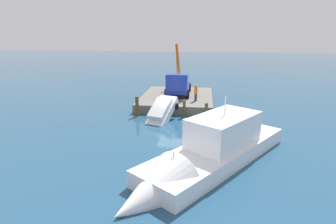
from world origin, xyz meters
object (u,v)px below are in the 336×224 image
crane_truck (178,84)px  dock_worker (196,92)px  salvaged_car (161,113)px  moored_yacht (199,164)px

crane_truck → dock_worker: 3.26m
salvaged_car → moored_yacht: moored_yacht is taller
salvaged_car → moored_yacht: 10.26m
salvaged_car → moored_yacht: (9.54, 3.78, -0.22)m
dock_worker → salvaged_car: (4.68, -3.07, -1.12)m
dock_worker → moored_yacht: size_ratio=0.13×
dock_worker → moored_yacht: 14.29m
dock_worker → moored_yacht: bearing=2.9°
crane_truck → moored_yacht: crane_truck is taller
crane_truck → salvaged_car: size_ratio=1.72×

